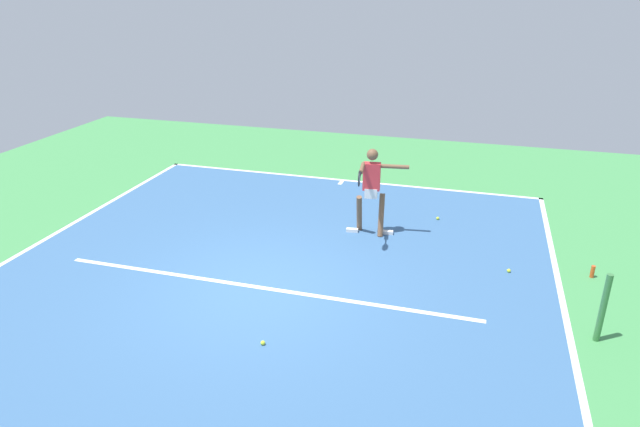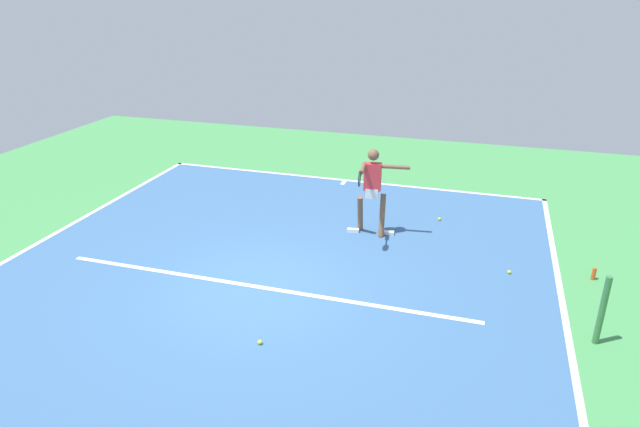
% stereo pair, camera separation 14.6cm
% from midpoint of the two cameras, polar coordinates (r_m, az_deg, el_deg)
% --- Properties ---
extents(ground_plane, '(20.89, 20.89, 0.00)m').
position_cam_midpoint_polar(ground_plane, '(9.52, -5.84, -7.60)').
color(ground_plane, '#428E4C').
extents(court_surface, '(9.79, 11.64, 0.00)m').
position_cam_midpoint_polar(court_surface, '(9.52, -5.85, -7.59)').
color(court_surface, '#38608E').
rests_on(court_surface, ground_plane).
extents(court_line_baseline_near, '(9.79, 0.10, 0.01)m').
position_cam_midpoint_polar(court_line_baseline_near, '(14.53, 2.90, 3.42)').
color(court_line_baseline_near, white).
rests_on(court_line_baseline_near, ground_plane).
extents(court_line_sideline_left, '(0.10, 11.64, 0.01)m').
position_cam_midpoint_polar(court_line_sideline_left, '(9.05, 24.43, -11.49)').
color(court_line_sideline_left, white).
rests_on(court_line_sideline_left, ground_plane).
extents(court_line_sideline_right, '(0.10, 11.64, 0.01)m').
position_cam_midpoint_polar(court_line_sideline_right, '(12.10, -27.58, -3.36)').
color(court_line_sideline_right, white).
rests_on(court_line_sideline_right, ground_plane).
extents(court_line_service, '(7.34, 0.10, 0.01)m').
position_cam_midpoint_polar(court_line_service, '(9.56, -5.75, -7.46)').
color(court_line_service, white).
rests_on(court_line_service, ground_plane).
extents(court_line_centre_mark, '(0.10, 0.30, 0.01)m').
position_cam_midpoint_polar(court_line_centre_mark, '(14.34, 2.70, 3.17)').
color(court_line_centre_mark, white).
rests_on(court_line_centre_mark, ground_plane).
extents(net_post, '(0.09, 0.09, 1.07)m').
position_cam_midpoint_polar(net_post, '(8.85, 27.24, -8.79)').
color(net_post, '#38753D').
rests_on(net_post, ground_plane).
extents(tennis_player, '(1.20, 1.29, 1.80)m').
position_cam_midpoint_polar(tennis_player, '(11.08, 5.74, 2.75)').
color(tennis_player, brown).
rests_on(tennis_player, ground_plane).
extents(tennis_ball_by_sideline, '(0.07, 0.07, 0.07)m').
position_cam_midpoint_polar(tennis_ball_by_sideline, '(10.47, 19.11, -5.66)').
color(tennis_ball_by_sideline, '#CCE033').
rests_on(tennis_ball_by_sideline, ground_plane).
extents(tennis_ball_centre_court, '(0.07, 0.07, 0.07)m').
position_cam_midpoint_polar(tennis_ball_centre_court, '(8.18, -5.62, -12.93)').
color(tennis_ball_centre_court, '#CCE033').
rests_on(tennis_ball_centre_court, ground_plane).
extents(tennis_ball_near_player, '(0.07, 0.07, 0.07)m').
position_cam_midpoint_polar(tennis_ball_near_player, '(12.33, 12.40, -0.55)').
color(tennis_ball_near_player, '#CCE033').
rests_on(tennis_ball_near_player, ground_plane).
extents(water_bottle, '(0.07, 0.07, 0.22)m').
position_cam_midpoint_polar(water_bottle, '(10.81, 26.47, -5.51)').
color(water_bottle, '#D84C1E').
rests_on(water_bottle, ground_plane).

